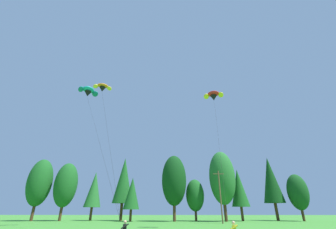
% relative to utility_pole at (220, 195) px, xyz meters
% --- Properties ---
extents(treeline_tree_a, '(5.61, 5.61, 14.10)m').
position_rel_utility_pole_xyz_m(treeline_tree_a, '(-41.80, 9.20, 3.43)').
color(treeline_tree_a, '#472D19').
rests_on(treeline_tree_a, ground_plane).
extents(treeline_tree_b, '(5.37, 5.37, 13.24)m').
position_rel_utility_pole_xyz_m(treeline_tree_b, '(-35.57, 9.83, 2.91)').
color(treeline_tree_b, '#472D19').
rests_on(treeline_tree_b, ground_plane).
extents(treeline_tree_c, '(4.09, 4.09, 11.31)m').
position_rel_utility_pole_xyz_m(treeline_tree_c, '(-29.09, 11.77, 1.98)').
color(treeline_tree_c, '#472D19').
rests_on(treeline_tree_c, ground_plane).
extents(treeline_tree_d, '(4.85, 4.85, 14.78)m').
position_rel_utility_pole_xyz_m(treeline_tree_d, '(-21.67, 11.21, 4.16)').
color(treeline_tree_d, '#472D19').
rests_on(treeline_tree_d, ground_plane).
extents(treeline_tree_e, '(3.66, 3.66, 9.38)m').
position_rel_utility_pole_xyz_m(treeline_tree_e, '(-18.71, 7.42, 0.77)').
color(treeline_tree_e, '#472D19').
rests_on(treeline_tree_e, ground_plane).
extents(treeline_tree_f, '(5.75, 5.75, 14.61)m').
position_rel_utility_pole_xyz_m(treeline_tree_f, '(-8.96, 7.84, 3.74)').
color(treeline_tree_f, '#472D19').
rests_on(treeline_tree_f, ground_plane).
extents(treeline_tree_g, '(4.28, 4.28, 9.18)m').
position_rel_utility_pole_xyz_m(treeline_tree_g, '(-3.97, 9.66, 0.45)').
color(treeline_tree_g, '#472D19').
rests_on(treeline_tree_g, ground_plane).
extents(treeline_tree_h, '(5.98, 5.98, 15.49)m').
position_rel_utility_pole_xyz_m(treeline_tree_h, '(2.41, 7.54, 4.28)').
color(treeline_tree_h, '#472D19').
rests_on(treeline_tree_h, ground_plane).
extents(treeline_tree_i, '(4.17, 4.17, 11.69)m').
position_rel_utility_pole_xyz_m(treeline_tree_i, '(6.90, 10.35, 2.22)').
color(treeline_tree_i, '#472D19').
rests_on(treeline_tree_i, ground_plane).
extents(treeline_tree_j, '(4.90, 4.90, 14.98)m').
position_rel_utility_pole_xyz_m(treeline_tree_j, '(15.63, 11.74, 4.28)').
color(treeline_tree_j, '#472D19').
rests_on(treeline_tree_j, ground_plane).
extents(treeline_tree_k, '(4.59, 4.59, 10.34)m').
position_rel_utility_pole_xyz_m(treeline_tree_k, '(20.49, 9.52, 1.16)').
color(treeline_tree_k, '#472D19').
rests_on(treeline_tree_k, ground_plane).
extents(utility_pole, '(2.20, 0.26, 9.68)m').
position_rel_utility_pole_xyz_m(utility_pole, '(0.00, 0.00, 0.00)').
color(utility_pole, brown).
rests_on(utility_pole, ground_plane).
extents(parafoil_kite_high_teal, '(13.62, 19.60, 22.13)m').
position_rel_utility_pole_xyz_m(parafoil_kite_high_teal, '(-25.18, -10.15, 17.61)').
color(parafoil_kite_high_teal, teal).
extents(parafoil_kite_mid_red_yellow, '(5.01, 16.19, 18.93)m').
position_rel_utility_pole_xyz_m(parafoil_kite_mid_red_yellow, '(-2.54, -13.70, 14.60)').
color(parafoil_kite_mid_red_yellow, red).
extents(parafoil_kite_far_orange, '(7.37, 9.91, 17.26)m').
position_rel_utility_pole_xyz_m(parafoil_kite_far_orange, '(-19.35, -18.93, 13.16)').
color(parafoil_kite_far_orange, orange).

